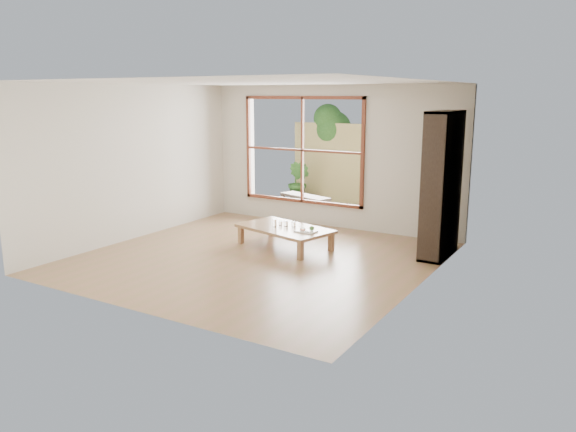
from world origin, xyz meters
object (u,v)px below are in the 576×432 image
bookshelf (442,185)px  food_tray (307,231)px  garden_bench (305,198)px  low_table (285,230)px

bookshelf → food_tray: (-1.81, -0.90, -0.74)m
garden_bench → food_tray: bearing=-42.5°
bookshelf → food_tray: bearing=-153.6°
food_tray → garden_bench: 2.88m
low_table → garden_bench: bearing=126.0°
bookshelf → food_tray: bookshelf is taller
bookshelf → low_table: bearing=-160.6°
low_table → food_tray: size_ratio=5.21×
low_table → food_tray: bearing=2.0°
bookshelf → food_tray: 2.15m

